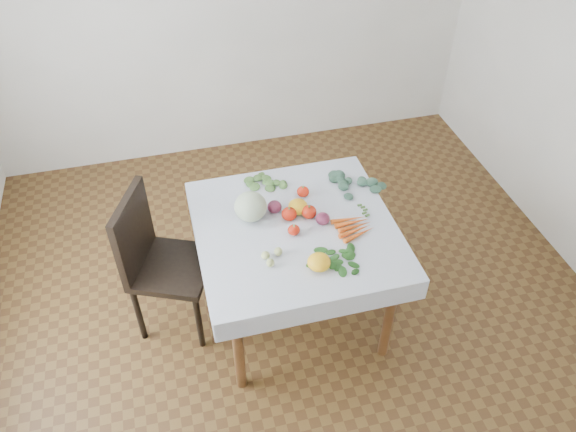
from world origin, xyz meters
name	(u,v)px	position (x,y,z in m)	size (l,w,h in m)	color
ground	(295,311)	(0.00, 0.00, 0.00)	(4.00, 4.00, 0.00)	brown
table	(296,240)	(0.00, 0.00, 0.65)	(1.00, 1.00, 0.75)	brown
tablecloth	(296,228)	(0.00, 0.00, 0.75)	(1.12, 1.12, 0.01)	white
chair	(156,256)	(-0.80, 0.18, 0.56)	(0.58, 0.58, 0.97)	black
cabbage	(251,207)	(-0.23, 0.14, 0.84)	(0.19, 0.19, 0.17)	beige
tomato_a	(303,192)	(0.11, 0.26, 0.79)	(0.07, 0.07, 0.07)	red
tomato_b	(294,230)	(-0.03, -0.05, 0.79)	(0.07, 0.07, 0.06)	red
tomato_c	(289,214)	(-0.02, 0.08, 0.79)	(0.09, 0.09, 0.08)	red
tomato_d	(309,212)	(0.10, 0.06, 0.79)	(0.09, 0.09, 0.08)	red
heirloom_back	(298,206)	(0.05, 0.13, 0.80)	(0.12, 0.12, 0.08)	yellow
heirloom_front	(319,262)	(0.03, -0.33, 0.80)	(0.12, 0.12, 0.09)	yellow
onion_a	(274,207)	(-0.09, 0.16, 0.79)	(0.08, 0.08, 0.07)	#59193A
onion_b	(323,219)	(0.16, -0.01, 0.79)	(0.08, 0.08, 0.07)	#59193A
tomatillo_cluster	(275,257)	(-0.17, -0.22, 0.78)	(0.08, 0.11, 0.04)	#C9D37A
carrot_bunch	(355,226)	(0.32, -0.09, 0.77)	(0.21, 0.20, 0.03)	#FD5F1C
kale_bunch	(358,182)	(0.47, 0.27, 0.78)	(0.26, 0.25, 0.04)	#365945
basil_bunch	(334,261)	(0.12, -0.32, 0.76)	(0.28, 0.24, 0.01)	#22591B
dill_bunch	(263,180)	(-0.09, 0.45, 0.77)	(0.21, 0.20, 0.02)	#467837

